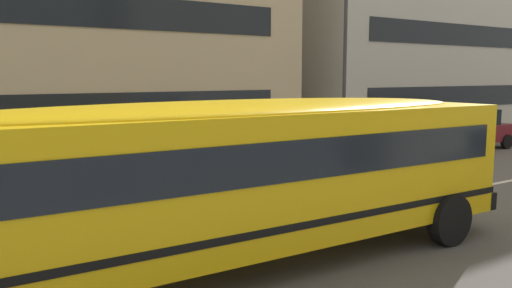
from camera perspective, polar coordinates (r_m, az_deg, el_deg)
name	(u,v)px	position (r m, az deg, el deg)	size (l,w,h in m)	color
ground_plane	(350,212)	(11.96, 10.23, -7.37)	(400.00, 400.00, 0.00)	#54514F
sidewalk_far	(199,165)	(17.83, -6.23, -2.33)	(120.00, 3.00, 0.01)	gray
lane_centreline	(350,212)	(11.96, 10.23, -7.36)	(110.00, 0.16, 0.01)	silver
school_bus	(217,171)	(8.08, -4.26, -2.95)	(12.00, 3.01, 2.67)	yellow
parked_car_maroon_mid_block	(469,128)	(23.39, 22.25, 1.58)	(3.99, 2.06, 1.64)	maroon
street_lamp	(345,42)	(20.48, 9.74, 10.99)	(0.44, 0.44, 6.80)	#38383D
apartment_block_far_centre	(377,17)	(34.56, 13.07, 13.36)	(17.58, 13.28, 13.30)	#B7B7B2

